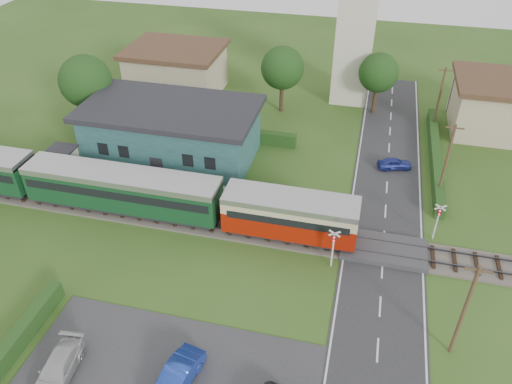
% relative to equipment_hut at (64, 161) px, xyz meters
% --- Properties ---
extents(ground, '(120.00, 120.00, 0.00)m').
position_rel_equipment_hut_xyz_m(ground, '(18.00, -5.20, -1.75)').
color(ground, '#2D4C19').
extents(railway_track, '(76.00, 3.20, 0.49)m').
position_rel_equipment_hut_xyz_m(railway_track, '(18.00, -3.20, -1.64)').
color(railway_track, '#4C443D').
rests_on(railway_track, ground).
extents(road, '(6.00, 70.00, 0.05)m').
position_rel_equipment_hut_xyz_m(road, '(28.00, -5.20, -1.72)').
color(road, '#28282B').
rests_on(road, ground).
extents(car_park, '(17.00, 9.00, 0.08)m').
position_rel_equipment_hut_xyz_m(car_park, '(16.50, -17.20, -1.71)').
color(car_park, '#333335').
rests_on(car_park, ground).
extents(crossing_deck, '(6.20, 3.40, 0.45)m').
position_rel_equipment_hut_xyz_m(crossing_deck, '(28.00, -3.20, -1.52)').
color(crossing_deck, '#333335').
rests_on(crossing_deck, ground).
extents(platform, '(30.00, 3.00, 0.45)m').
position_rel_equipment_hut_xyz_m(platform, '(8.00, 0.00, -1.52)').
color(platform, gray).
rests_on(platform, ground).
extents(equipment_hut, '(2.30, 2.30, 2.55)m').
position_rel_equipment_hut_xyz_m(equipment_hut, '(0.00, 0.00, 0.00)').
color(equipment_hut, beige).
rests_on(equipment_hut, platform).
extents(station_building, '(16.00, 9.00, 5.30)m').
position_rel_equipment_hut_xyz_m(station_building, '(8.00, 5.79, 0.95)').
color(station_building, '#336E6D').
rests_on(station_building, ground).
extents(train, '(43.20, 2.90, 3.40)m').
position_rel_equipment_hut_xyz_m(train, '(4.13, -3.20, 0.43)').
color(train, '#232328').
rests_on(train, ground).
extents(church_tower, '(6.00, 6.00, 17.60)m').
position_rel_equipment_hut_xyz_m(church_tower, '(23.00, 22.80, 8.48)').
color(church_tower, beige).
rests_on(church_tower, ground).
extents(house_west, '(10.80, 8.80, 5.50)m').
position_rel_equipment_hut_xyz_m(house_west, '(3.00, 19.80, 1.04)').
color(house_west, tan).
rests_on(house_west, ground).
extents(house_east, '(8.80, 8.80, 5.50)m').
position_rel_equipment_hut_xyz_m(house_east, '(38.00, 18.80, 1.05)').
color(house_east, tan).
rests_on(house_east, ground).
extents(hedge_carpark, '(0.80, 9.00, 1.20)m').
position_rel_equipment_hut_xyz_m(hedge_carpark, '(7.00, -17.20, -1.15)').
color(hedge_carpark, '#193814').
rests_on(hedge_carpark, ground).
extents(hedge_roadside, '(0.80, 18.00, 1.20)m').
position_rel_equipment_hut_xyz_m(hedge_roadside, '(32.20, 10.80, -1.15)').
color(hedge_roadside, '#193814').
rests_on(hedge_roadside, ground).
extents(hedge_station, '(22.00, 0.80, 1.30)m').
position_rel_equipment_hut_xyz_m(hedge_station, '(8.00, 10.30, -1.10)').
color(hedge_station, '#193814').
rests_on(hedge_station, ground).
extents(tree_a, '(5.20, 5.20, 8.00)m').
position_rel_equipment_hut_xyz_m(tree_a, '(-2.00, 8.80, 3.63)').
color(tree_a, '#332316').
rests_on(tree_a, ground).
extents(tree_b, '(4.60, 4.60, 7.34)m').
position_rel_equipment_hut_xyz_m(tree_b, '(16.00, 17.80, 3.27)').
color(tree_b, '#332316').
rests_on(tree_b, ground).
extents(tree_c, '(4.20, 4.20, 6.78)m').
position_rel_equipment_hut_xyz_m(tree_c, '(26.00, 19.80, 2.91)').
color(tree_c, '#332316').
rests_on(tree_c, ground).
extents(utility_pole_b, '(1.40, 0.22, 7.00)m').
position_rel_equipment_hut_xyz_m(utility_pole_b, '(32.20, -11.20, 1.88)').
color(utility_pole_b, '#473321').
rests_on(utility_pole_b, ground).
extents(utility_pole_c, '(1.40, 0.22, 7.00)m').
position_rel_equipment_hut_xyz_m(utility_pole_c, '(32.20, 4.80, 1.88)').
color(utility_pole_c, '#473321').
rests_on(utility_pole_c, ground).
extents(utility_pole_d, '(1.40, 0.22, 7.00)m').
position_rel_equipment_hut_xyz_m(utility_pole_d, '(32.20, 16.80, 1.88)').
color(utility_pole_d, '#473321').
rests_on(utility_pole_d, ground).
extents(crossing_signal_near, '(0.84, 0.28, 3.28)m').
position_rel_equipment_hut_xyz_m(crossing_signal_near, '(24.40, -5.61, 0.39)').
color(crossing_signal_near, silver).
rests_on(crossing_signal_near, ground).
extents(crossing_signal_far, '(0.84, 0.28, 3.28)m').
position_rel_equipment_hut_xyz_m(crossing_signal_far, '(31.60, -0.81, 0.39)').
color(crossing_signal_far, silver).
rests_on(crossing_signal_far, ground).
extents(streetlamp_west, '(0.30, 0.30, 5.15)m').
position_rel_equipment_hut_xyz_m(streetlamp_west, '(-4.00, 14.80, 1.29)').
color(streetlamp_west, '#3F3F47').
rests_on(streetlamp_west, ground).
extents(streetlamp_east, '(0.30, 0.30, 5.15)m').
position_rel_equipment_hut_xyz_m(streetlamp_east, '(34.00, 21.80, 1.29)').
color(streetlamp_east, '#3F3F47').
rests_on(streetlamp_east, ground).
extents(car_on_road, '(3.30, 2.11, 1.05)m').
position_rel_equipment_hut_xyz_m(car_on_road, '(28.51, 8.59, -1.17)').
color(car_on_road, navy).
rests_on(car_on_road, road).
extents(car_park_blue, '(2.25, 4.35, 1.37)m').
position_rel_equipment_hut_xyz_m(car_park_blue, '(17.21, -17.27, -0.98)').
color(car_park_blue, navy).
rests_on(car_park_blue, car_park).
extents(car_park_silver, '(2.19, 4.50, 1.26)m').
position_rel_equipment_hut_xyz_m(car_park_silver, '(10.50, -18.32, -1.04)').
color(car_park_silver, silver).
rests_on(car_park_silver, car_park).
extents(pedestrian_near, '(0.66, 0.49, 1.64)m').
position_rel_equipment_hut_xyz_m(pedestrian_near, '(13.60, 0.10, -0.48)').
color(pedestrian_near, gray).
rests_on(pedestrian_near, platform).
extents(pedestrian_far, '(0.75, 0.94, 1.88)m').
position_rel_equipment_hut_xyz_m(pedestrian_far, '(0.77, 0.33, -0.36)').
color(pedestrian_far, gray).
rests_on(pedestrian_far, platform).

